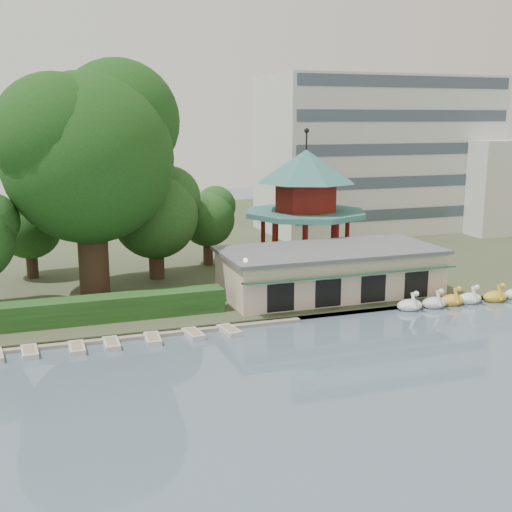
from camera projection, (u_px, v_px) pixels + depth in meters
name	position (u px, v px, depth m)	size (l,w,h in m)	color
ground_plane	(336.00, 430.00, 31.51)	(220.00, 220.00, 0.00)	slate
shore	(152.00, 241.00, 79.56)	(220.00, 70.00, 0.40)	#424930
embankment	(234.00, 324.00, 47.47)	(220.00, 0.60, 0.30)	gray
dock	(65.00, 342.00, 43.57)	(34.00, 1.60, 0.24)	gray
boathouse	(330.00, 271.00, 54.51)	(18.60, 9.39, 3.90)	beige
pavilion	(306.00, 197.00, 63.35)	(12.40, 12.40, 13.50)	beige
office_building	(398.00, 160.00, 85.17)	(38.00, 18.00, 20.00)	silver
hedge	(18.00, 316.00, 45.43)	(30.00, 2.00, 1.80)	#234F1D
lamp_post	(246.00, 275.00, 48.86)	(0.36, 0.36, 4.28)	black
big_tree	(90.00, 146.00, 52.13)	(15.32, 14.27, 19.65)	#3A281C
small_trees	(58.00, 225.00, 55.60)	(39.08, 16.16, 10.36)	#3A281C
swan_boats	(464.00, 299.00, 52.98)	(12.57, 2.08, 1.92)	white
moored_rowboats	(34.00, 352.00, 41.59)	(27.67, 2.69, 0.36)	beige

